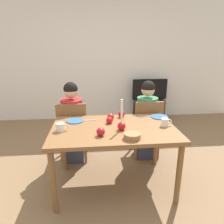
# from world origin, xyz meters

# --- Properties ---
(ground_plane) EXTENTS (7.68, 7.68, 0.00)m
(ground_plane) POSITION_xyz_m (0.00, 0.00, 0.00)
(ground_plane) COLOR brown
(back_wall) EXTENTS (6.40, 0.10, 2.60)m
(back_wall) POSITION_xyz_m (0.00, 2.60, 1.30)
(back_wall) COLOR silver
(back_wall) RESTS_ON ground
(dining_table) EXTENTS (1.40, 0.90, 0.75)m
(dining_table) POSITION_xyz_m (0.00, 0.00, 0.67)
(dining_table) COLOR brown
(dining_table) RESTS_ON ground
(chair_left) EXTENTS (0.40, 0.40, 0.90)m
(chair_left) POSITION_xyz_m (-0.52, 0.61, 0.51)
(chair_left) COLOR brown
(chair_left) RESTS_ON ground
(chair_right) EXTENTS (0.40, 0.40, 0.90)m
(chair_right) POSITION_xyz_m (0.56, 0.61, 0.51)
(chair_right) COLOR brown
(chair_right) RESTS_ON ground
(person_left_child) EXTENTS (0.30, 0.30, 1.17)m
(person_left_child) POSITION_xyz_m (-0.52, 0.64, 0.57)
(person_left_child) COLOR #33384C
(person_left_child) RESTS_ON ground
(person_right_child) EXTENTS (0.30, 0.30, 1.17)m
(person_right_child) POSITION_xyz_m (0.56, 0.64, 0.57)
(person_right_child) COLOR #33384C
(person_right_child) RESTS_ON ground
(tv_stand) EXTENTS (0.64, 0.40, 0.48)m
(tv_stand) POSITION_xyz_m (1.07, 2.30, 0.24)
(tv_stand) COLOR black
(tv_stand) RESTS_ON ground
(tv) EXTENTS (0.79, 0.05, 0.46)m
(tv) POSITION_xyz_m (1.07, 2.30, 0.71)
(tv) COLOR black
(tv) RESTS_ON tv_stand
(candle_centerpiece) EXTENTS (0.09, 0.09, 0.35)m
(candle_centerpiece) POSITION_xyz_m (0.07, -0.09, 0.82)
(candle_centerpiece) COLOR red
(candle_centerpiece) RESTS_ON dining_table
(plate_left) EXTENTS (0.21, 0.21, 0.01)m
(plate_left) POSITION_xyz_m (-0.45, 0.24, 0.76)
(plate_left) COLOR teal
(plate_left) RESTS_ON dining_table
(plate_right) EXTENTS (0.22, 0.22, 0.01)m
(plate_right) POSITION_xyz_m (0.63, 0.29, 0.76)
(plate_right) COLOR teal
(plate_right) RESTS_ON dining_table
(mug_left) EXTENTS (0.13, 0.09, 0.09)m
(mug_left) POSITION_xyz_m (-0.58, -0.04, 0.79)
(mug_left) COLOR silver
(mug_left) RESTS_ON dining_table
(mug_right) EXTENTS (0.13, 0.08, 0.09)m
(mug_right) POSITION_xyz_m (0.59, -0.01, 0.79)
(mug_right) COLOR silver
(mug_right) RESTS_ON dining_table
(fork_left) EXTENTS (0.18, 0.02, 0.01)m
(fork_left) POSITION_xyz_m (-0.28, 0.25, 0.75)
(fork_left) COLOR silver
(fork_left) RESTS_ON dining_table
(fork_right) EXTENTS (0.18, 0.04, 0.01)m
(fork_right) POSITION_xyz_m (0.45, 0.34, 0.75)
(fork_right) COLOR silver
(fork_right) RESTS_ON dining_table
(bowl_walnuts) EXTENTS (0.17, 0.17, 0.05)m
(bowl_walnuts) POSITION_xyz_m (0.15, -0.31, 0.78)
(bowl_walnuts) COLOR olive
(bowl_walnuts) RESTS_ON dining_table
(apple_near_candle) EXTENTS (0.08, 0.08, 0.08)m
(apple_near_candle) POSITION_xyz_m (-0.04, 0.14, 0.79)
(apple_near_candle) COLOR red
(apple_near_candle) RESTS_ON dining_table
(apple_by_left_plate) EXTENTS (0.08, 0.08, 0.08)m
(apple_by_left_plate) POSITION_xyz_m (-0.01, 0.24, 0.79)
(apple_by_left_plate) COLOR red
(apple_by_left_plate) RESTS_ON dining_table
(apple_by_right_mug) EXTENTS (0.08, 0.08, 0.08)m
(apple_by_right_mug) POSITION_xyz_m (0.13, 0.33, 0.79)
(apple_by_right_mug) COLOR #B70F1A
(apple_by_right_mug) RESTS_ON dining_table
(apple_far_edge) EXTENTS (0.09, 0.09, 0.09)m
(apple_far_edge) POSITION_xyz_m (-0.16, -0.21, 0.79)
(apple_far_edge) COLOR #AC151E
(apple_far_edge) RESTS_ON dining_table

